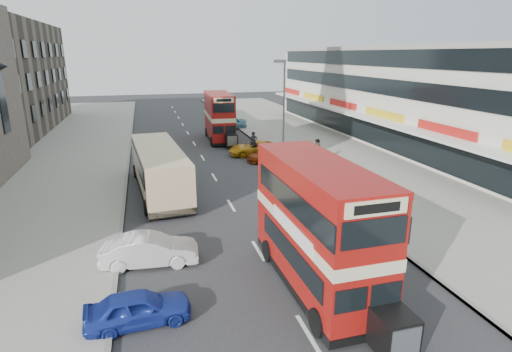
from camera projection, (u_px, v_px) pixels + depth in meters
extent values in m
plane|color=#28282B|center=(271.00, 272.00, 16.83)|extent=(160.00, 160.00, 0.00)
cube|color=#28282B|center=(203.00, 158.00, 35.34)|extent=(12.00, 90.00, 0.01)
cube|color=gray|center=(331.00, 149.00, 38.31)|extent=(12.00, 90.00, 0.15)
cube|color=gray|center=(50.00, 167.00, 32.32)|extent=(12.00, 90.00, 0.15)
cube|color=gray|center=(128.00, 162.00, 33.80)|extent=(0.20, 90.00, 0.16)
cube|color=gray|center=(271.00, 153.00, 36.84)|extent=(0.20, 90.00, 0.16)
cube|color=beige|center=(399.00, 96.00, 40.90)|extent=(8.00, 46.00, 9.00)
cube|color=black|center=(360.00, 127.00, 40.72)|extent=(0.10, 44.00, 2.40)
cube|color=gray|center=(404.00, 48.00, 39.59)|extent=(8.20, 46.20, 0.40)
cube|color=white|center=(353.00, 113.00, 40.10)|extent=(1.80, 44.00, 0.20)
cylinder|color=slate|center=(284.00, 111.00, 34.00)|extent=(0.16, 0.16, 8.00)
cube|color=slate|center=(280.00, 61.00, 32.75)|extent=(1.00, 0.20, 0.25)
cube|color=black|center=(314.00, 277.00, 15.87)|extent=(2.49, 7.47, 0.33)
cube|color=maroon|center=(315.00, 251.00, 15.55)|extent=(2.47, 7.47, 2.04)
cube|color=beige|center=(317.00, 222.00, 15.22)|extent=(2.51, 7.51, 0.42)
cube|color=maroon|center=(318.00, 194.00, 14.90)|extent=(2.47, 7.47, 1.95)
cube|color=maroon|center=(319.00, 166.00, 14.60)|extent=(2.49, 7.49, 0.23)
cube|color=black|center=(394.00, 332.00, 11.94)|extent=(1.13, 1.14, 1.21)
cube|color=black|center=(220.00, 137.00, 42.46)|extent=(2.65, 7.39, 0.32)
cube|color=maroon|center=(219.00, 127.00, 42.15)|extent=(2.63, 7.39, 2.00)
cube|color=beige|center=(219.00, 115.00, 41.82)|extent=(2.67, 7.43, 0.41)
cube|color=maroon|center=(219.00, 105.00, 41.51)|extent=(2.63, 7.39, 1.91)
cube|color=maroon|center=(219.00, 94.00, 41.21)|extent=(2.65, 7.41, 0.23)
cube|color=black|center=(231.00, 140.00, 38.51)|extent=(1.14, 1.15, 1.18)
cube|color=black|center=(160.00, 186.00, 26.54)|extent=(3.46, 10.48, 0.41)
cube|color=tan|center=(159.00, 168.00, 26.20)|extent=(3.44, 10.47, 2.68)
imported|color=#1C309A|center=(138.00, 308.00, 13.50)|extent=(3.52, 1.62, 1.17)
imported|color=silver|center=(150.00, 250.00, 17.31)|extent=(4.12, 1.76, 1.32)
imported|color=#96340F|center=(271.00, 154.00, 34.07)|extent=(4.16, 1.99, 1.17)
imported|color=orange|center=(254.00, 148.00, 36.11)|extent=(4.49, 2.07, 1.25)
imported|color=#5799AF|center=(227.00, 123.00, 48.38)|extent=(4.61, 2.27, 1.51)
imported|color=gray|center=(317.00, 150.00, 33.24)|extent=(0.84, 0.79, 1.89)
imported|color=gray|center=(254.00, 152.00, 35.61)|extent=(0.68, 1.65, 0.85)
imported|color=black|center=(254.00, 142.00, 35.37)|extent=(0.71, 0.49, 1.85)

